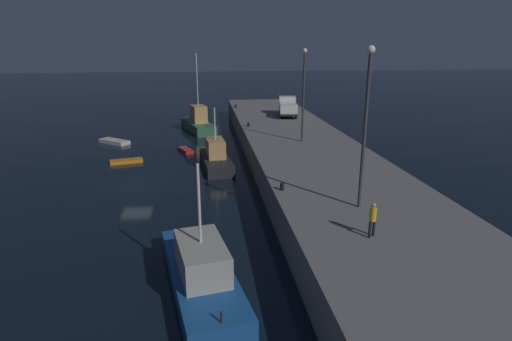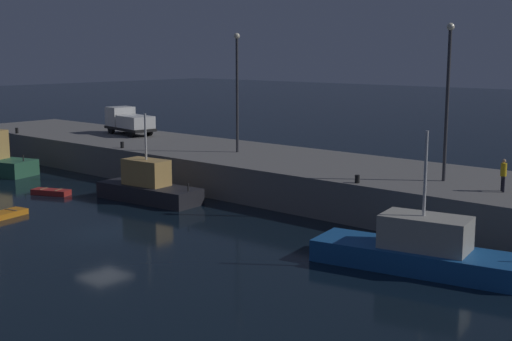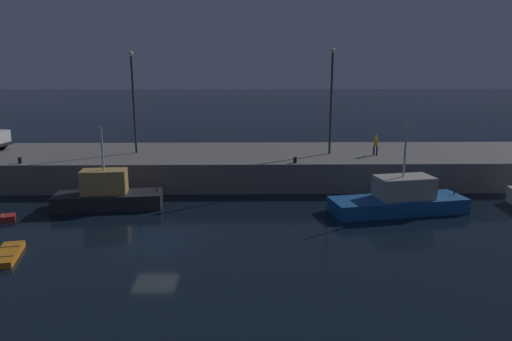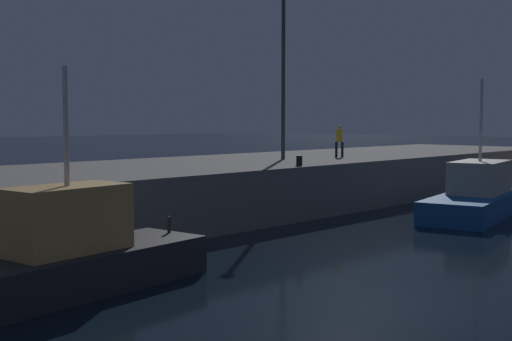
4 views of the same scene
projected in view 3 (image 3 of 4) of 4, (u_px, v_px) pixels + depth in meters
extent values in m
plane|color=black|center=(154.00, 243.00, 27.45)|extent=(320.00, 320.00, 0.00)
cube|color=slate|center=(187.00, 166.00, 42.37)|extent=(74.62, 10.49, 2.41)
cube|color=#232328|center=(109.00, 200.00, 34.15)|extent=(7.74, 3.22, 1.07)
cube|color=tan|center=(104.00, 182.00, 33.82)|extent=(3.26, 1.92, 1.71)
cylinder|color=silver|center=(102.00, 149.00, 33.29)|extent=(0.14, 0.14, 3.05)
cylinder|color=#262626|center=(157.00, 188.00, 34.37)|extent=(0.10, 0.10, 0.50)
cube|color=#195193|center=(398.00, 205.00, 33.11)|extent=(9.83, 4.54, 1.02)
cube|color=#ADA899|center=(404.00, 187.00, 32.91)|extent=(4.22, 2.79, 1.51)
cylinder|color=silver|center=(405.00, 149.00, 32.28)|extent=(0.14, 0.14, 3.85)
cylinder|color=#262626|center=(454.00, 191.00, 33.80)|extent=(0.10, 0.10, 0.50)
cube|color=orange|center=(8.00, 255.00, 25.44)|extent=(1.77, 3.33, 0.34)
cube|color=olive|center=(4.00, 256.00, 24.73)|extent=(1.00, 0.30, 0.04)
cube|color=olive|center=(11.00, 246.00, 26.05)|extent=(1.00, 0.30, 0.04)
cube|color=olive|center=(2.00, 216.00, 31.18)|extent=(0.40, 0.81, 0.04)
cylinder|color=#38383D|center=(134.00, 105.00, 41.00)|extent=(0.20, 0.20, 8.36)
sphere|color=#F9EFCC|center=(131.00, 54.00, 40.03)|extent=(0.44, 0.44, 0.44)
cylinder|color=#38383D|center=(331.00, 104.00, 40.61)|extent=(0.20, 0.20, 8.61)
sphere|color=#F9EFCC|center=(333.00, 50.00, 39.60)|extent=(0.44, 0.44, 0.44)
cylinder|color=black|center=(2.00, 144.00, 43.82)|extent=(0.93, 0.40, 0.90)
cylinder|color=black|center=(377.00, 151.00, 40.61)|extent=(0.14, 0.14, 0.85)
cylinder|color=black|center=(374.00, 150.00, 40.87)|extent=(0.14, 0.14, 0.85)
cylinder|color=yellow|center=(376.00, 142.00, 40.57)|extent=(0.45, 0.45, 0.70)
sphere|color=tan|center=(376.00, 136.00, 40.46)|extent=(0.21, 0.21, 0.21)
cylinder|color=black|center=(20.00, 160.00, 37.51)|extent=(0.28, 0.28, 0.49)
cylinder|color=black|center=(295.00, 160.00, 37.67)|extent=(0.28, 0.28, 0.47)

